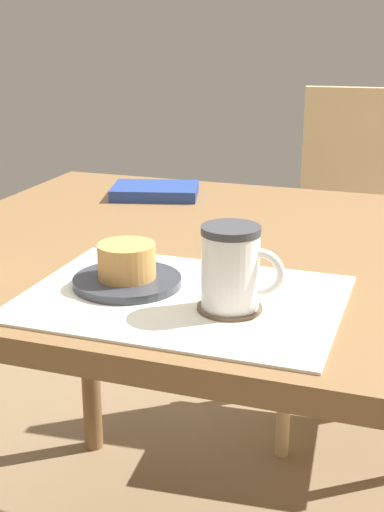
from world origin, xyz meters
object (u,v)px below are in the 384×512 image
dining_table (254,290)px  pastry (127,261)px  wooden_chair (365,253)px  small_book (155,191)px  coffee_mug (232,267)px  pastry_plate (127,281)px

dining_table → pastry: pastry is taller
wooden_chair → small_book: (-0.41, -0.52, 0.26)m
coffee_mug → small_book: 0.65m
pastry_plate → small_book: bearing=107.6°
wooden_chair → pastry: wooden_chair is taller
wooden_chair → pastry: size_ratio=11.36×
pastry_plate → coffee_mug: (0.16, -0.04, 0.05)m
pastry → coffee_mug: 0.17m
dining_table → wooden_chair: size_ratio=1.26×
wooden_chair → pastry_plate: size_ratio=6.04×
coffee_mug → wooden_chair: bearing=85.9°
pastry_plate → dining_table: bearing=62.9°
small_book → pastry_plate: bearing=-87.6°
wooden_chair → pastry: 1.10m
dining_table → pastry: (-0.13, -0.25, 0.12)m
wooden_chair → coffee_mug: wooden_chair is taller
pastry → coffee_mug: bearing=-12.8°
pastry_plate → coffee_mug: 0.18m
wooden_chair → pastry_plate: (-0.24, -1.04, 0.26)m
coffee_mug → small_book: bearing=120.7°
pastry_plate → small_book: 0.54m
coffee_mug → pastry: bearing=167.2°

